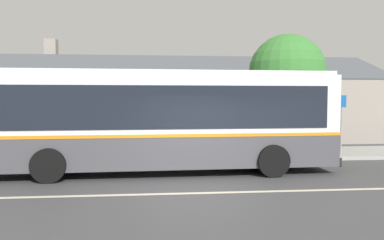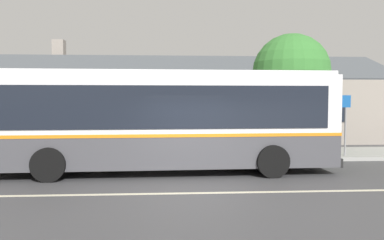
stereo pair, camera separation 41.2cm
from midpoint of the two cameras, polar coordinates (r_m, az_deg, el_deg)
ground_plane at (r=9.68m, az=1.24°, el=-11.10°), size 300.00×300.00×0.00m
sidewalk_far at (r=15.54m, az=-0.62°, el=-5.35°), size 60.00×3.00×0.15m
lane_divider_stripe at (r=9.68m, az=1.24°, el=-11.08°), size 60.00×0.16×0.01m
community_building at (r=23.31m, az=-3.30°, el=1.82°), size 25.33×9.16×6.10m
transit_bus at (r=12.27m, az=-4.34°, el=0.21°), size 11.49×2.98×3.26m
bench_down_street at (r=15.04m, az=-13.11°, el=-3.81°), size 1.79×0.51×0.94m
street_tree_primary at (r=17.12m, az=15.98°, el=6.65°), size 3.41×3.35×5.24m
bus_stop_sign at (r=16.06m, az=23.05°, el=0.28°), size 0.36×0.07×2.40m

